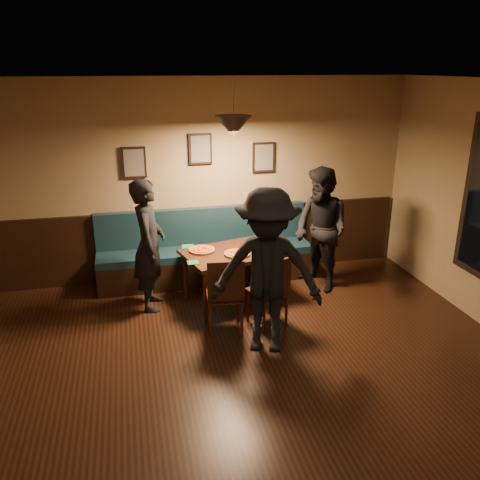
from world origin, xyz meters
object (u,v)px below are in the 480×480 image
Objects in this scene: booth_bench at (206,248)px; dining_table at (234,275)px; chair_near_right at (267,290)px; chair_near_left at (225,293)px; diner_front at (267,272)px; diner_right at (321,230)px; diner_left at (149,245)px; tabasco_bottle at (272,245)px; soda_glass at (284,248)px.

booth_bench is 0.73m from dining_table.
chair_near_left is at bearing 163.23° from chair_near_right.
chair_near_right is 0.71m from diner_front.
diner_front is (-1.13, -1.33, 0.06)m from diner_right.
diner_left is at bearing -142.18° from booth_bench.
diner_left is at bearing 151.52° from diner_front.
chair_near_right is at bearing -111.98° from diner_left.
chair_near_right is at bearing -110.68° from tabasco_bottle.
chair_near_left is at bearing -90.45° from booth_bench.
chair_near_right reaches higher than soda_glass.
chair_near_left reaches higher than chair_near_right.
diner_front is (0.36, -0.48, 0.43)m from chair_near_left.
diner_right is 0.73m from tabasco_bottle.
diner_left is at bearing 170.19° from soda_glass.
diner_left is (-0.80, -0.62, 0.33)m from booth_bench.
diner_right is at bearing 68.90° from diner_front.
booth_bench is 1.80× the size of diner_left.
soda_glass is at bearing -37.79° from dining_table.
dining_table is at bearing -68.32° from booth_bench.
chair_near_right is (0.24, -0.72, 0.10)m from dining_table.
diner_left reaches higher than chair_near_right.
tabasco_bottle is at bearing 90.12° from diner_front.
diner_front is (0.09, -1.23, 0.56)m from dining_table.
chair_near_right is 0.52× the size of diner_left.
booth_bench is 1.28m from soda_glass.
tabasco_bottle is (0.78, 0.73, 0.27)m from chair_near_left.
tabasco_bottle is (-0.09, 0.22, -0.02)m from soda_glass.
tabasco_bottle is at bearing -18.47° from dining_table.
chair_near_left reaches higher than tabasco_bottle.
soda_glass reaches higher than dining_table.
diner_right is 0.94× the size of diner_front.
dining_table is 1.36× the size of chair_near_left.
dining_table is 1.32m from diner_right.
booth_bench is at bearing -44.09° from diner_left.
booth_bench is at bearing 119.76° from diner_front.
diner_right reaches higher than chair_near_left.
diner_left is at bearing 129.33° from chair_near_right.
soda_glass is (1.66, -0.29, -0.08)m from diner_left.
booth_bench is at bearing 96.68° from dining_table.
diner_right is at bearing 35.65° from chair_near_left.
diner_right is (2.29, 0.06, 0.01)m from diner_left.
tabasco_bottle is (-0.71, -0.13, -0.11)m from diner_right.
dining_table is at bearing 88.13° from chair_near_right.
diner_left is 10.64× the size of soda_glass.
diner_front is (1.15, -1.27, 0.06)m from diner_left.
chair_near_left is at bearing -81.85° from diner_right.
chair_near_right reaches higher than dining_table.
soda_glass is (-0.62, -0.35, -0.09)m from diner_right.
diner_right is 0.72m from soda_glass.
diner_front is 1.12m from soda_glass.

